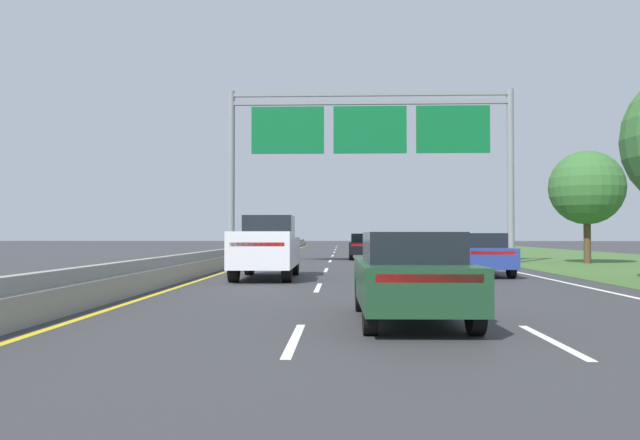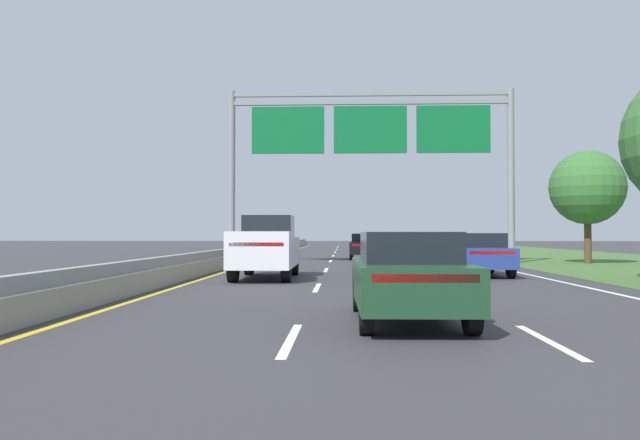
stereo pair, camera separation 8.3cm
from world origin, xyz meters
name	(u,v)px [view 2 (the right image)]	position (x,y,z in m)	size (l,w,h in m)	color
ground_plane	(365,263)	(0.00, 35.00, 0.00)	(220.00, 220.00, 0.00)	#333335
lane_striping	(365,263)	(0.00, 34.54, 0.00)	(11.96, 106.00, 0.01)	white
grass_verge_right	(633,263)	(13.95, 35.00, 0.01)	(14.00, 110.00, 0.02)	#3D602D
median_barrier_concrete	(240,256)	(-6.60, 35.00, 0.35)	(0.60, 110.00, 0.85)	gray
overhead_sign_gantry	(370,139)	(0.30, 34.77, 6.55)	(15.06, 0.42, 9.16)	gray
pickup_truck_white	(266,247)	(-3.78, 23.35, 1.07)	(2.05, 5.42, 2.20)	silver
car_silver_right_lane_sedan	(415,245)	(3.51, 42.84, 0.82)	(1.85, 4.41, 1.57)	#B2B5BA
car_darkgreen_centre_lane_sedan	(408,275)	(0.04, 12.46, 0.82)	(1.89, 4.43, 1.57)	#193D23
car_black_centre_lane_sedan	(365,246)	(0.18, 40.27, 0.82)	(1.91, 4.44, 1.57)	black
car_blue_right_lane_sedan	(478,253)	(3.89, 25.08, 0.82)	(1.89, 4.43, 1.57)	navy
roadside_tree_mid	(587,188)	(11.55, 34.78, 3.94)	(3.84, 3.84, 5.88)	#4C3823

